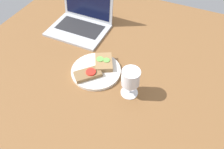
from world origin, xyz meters
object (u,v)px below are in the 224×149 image
(wine_glass, at_px, (131,79))
(sandwich_with_tomato, at_px, (88,74))
(plate, at_px, (96,71))
(laptop, at_px, (82,20))
(sandwich_with_cucumber, at_px, (103,63))

(wine_glass, bearing_deg, sandwich_with_tomato, 178.75)
(plate, bearing_deg, laptop, 129.56)
(sandwich_with_tomato, bearing_deg, wine_glass, -1.25)
(plate, xyz_separation_m, laptop, (-0.23, 0.28, 0.04))
(wine_glass, distance_m, laptop, 0.54)
(plate, relative_size, sandwich_with_tomato, 1.79)
(sandwich_with_tomato, distance_m, laptop, 0.39)
(plate, height_order, wine_glass, wine_glass)
(sandwich_with_cucumber, bearing_deg, sandwich_with_tomato, -109.50)
(sandwich_with_tomato, xyz_separation_m, laptop, (-0.22, 0.33, 0.02))
(plate, xyz_separation_m, wine_glass, (0.18, -0.05, 0.08))
(sandwich_with_cucumber, distance_m, wine_glass, 0.20)
(sandwich_with_tomato, xyz_separation_m, wine_glass, (0.20, -0.00, 0.07))
(plate, height_order, laptop, laptop)
(sandwich_with_tomato, bearing_deg, laptop, 123.66)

